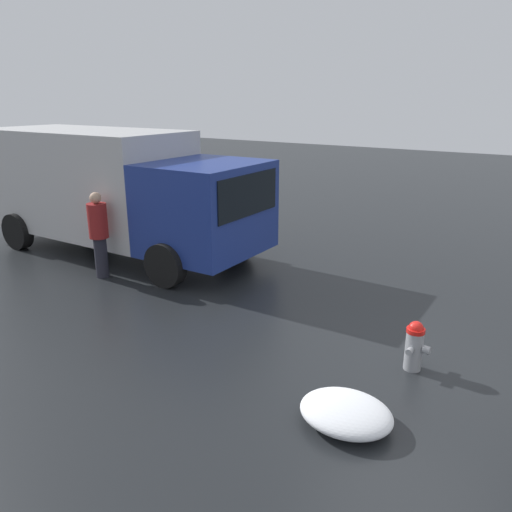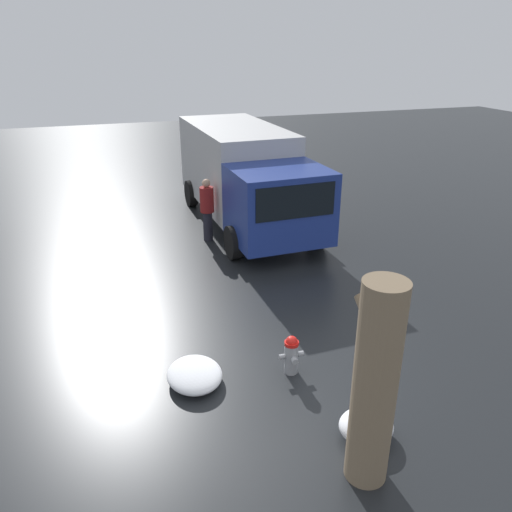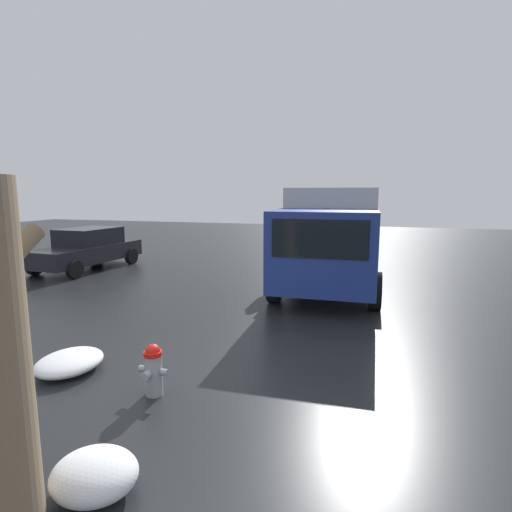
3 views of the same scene
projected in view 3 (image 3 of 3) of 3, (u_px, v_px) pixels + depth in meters
The scene contains 7 objects.
ground_plane at pixel (154, 394), 5.50m from camera, with size 60.00×60.00×0.00m, color black.
fire_hydrant at pixel (153, 369), 5.44m from camera, with size 0.35×0.44×0.72m.
delivery_truck at pixel (333, 232), 12.15m from camera, with size 7.42×2.87×2.88m.
pedestrian at pixel (277, 254), 11.55m from camera, with size 0.39×0.39×1.81m.
parked_car at pixel (87, 248), 14.50m from camera, with size 4.39×2.08×1.48m.
snow_pile_by_hydrant at pixel (95, 475), 3.66m from camera, with size 0.73×0.81×0.38m.
snow_pile_curbside at pixel (69, 362), 6.20m from camera, with size 1.10×0.93×0.29m.
Camera 3 is at (-4.51, -2.82, 2.74)m, focal length 28.00 mm.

